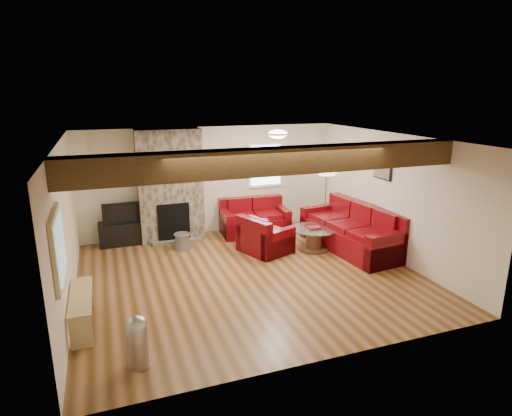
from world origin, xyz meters
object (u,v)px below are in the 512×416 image
(tv_cabinet, at_px, (123,233))
(television, at_px, (121,212))
(armchair_red, at_px, (265,234))
(sofa_three, at_px, (351,228))
(floor_lamp, at_px, (327,173))
(loveseat, at_px, (255,217))
(coffee_table, at_px, (314,239))

(tv_cabinet, distance_m, television, 0.49)
(armchair_red, xyz_separation_m, tv_cabinet, (-2.79, 1.49, -0.13))
(sofa_three, bearing_deg, armchair_red, -111.29)
(floor_lamp, bearing_deg, sofa_three, -100.57)
(television, distance_m, floor_lamp, 4.92)
(loveseat, relative_size, armchair_red, 1.61)
(tv_cabinet, bearing_deg, loveseat, -5.76)
(coffee_table, height_order, television, television)
(floor_lamp, bearing_deg, loveseat, -178.45)
(tv_cabinet, xyz_separation_m, television, (0.00, 0.00, 0.49))
(sofa_three, height_order, loveseat, sofa_three)
(sofa_three, height_order, coffee_table, sofa_three)
(loveseat, distance_m, floor_lamp, 2.12)
(television, bearing_deg, coffee_table, -24.35)
(tv_cabinet, xyz_separation_m, floor_lamp, (4.88, -0.25, 1.08))
(sofa_three, distance_m, loveseat, 2.30)
(television, height_order, floor_lamp, floor_lamp)
(coffee_table, height_order, floor_lamp, floor_lamp)
(television, bearing_deg, tv_cabinet, 0.00)
(coffee_table, distance_m, floor_lamp, 2.13)
(loveseat, height_order, floor_lamp, floor_lamp)
(loveseat, distance_m, television, 3.01)
(sofa_three, relative_size, tv_cabinet, 2.42)
(loveseat, bearing_deg, sofa_three, -42.37)
(armchair_red, xyz_separation_m, coffee_table, (1.02, -0.24, -0.15))
(sofa_three, distance_m, television, 4.97)
(loveseat, bearing_deg, armchair_red, -94.83)
(armchair_red, distance_m, tv_cabinet, 3.16)
(loveseat, xyz_separation_m, coffee_table, (0.83, -1.42, -0.18))
(tv_cabinet, bearing_deg, armchair_red, -28.06)
(floor_lamp, bearing_deg, television, 177.08)
(loveseat, height_order, armchair_red, loveseat)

